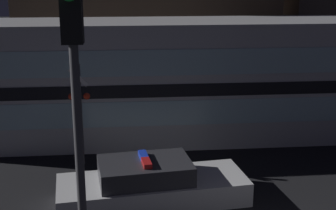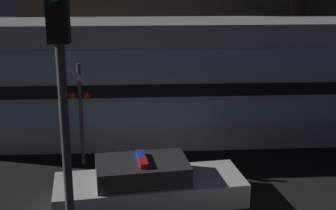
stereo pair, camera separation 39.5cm
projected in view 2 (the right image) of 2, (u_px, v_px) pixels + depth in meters
train at (181, 80)px, 16.48m from camera, size 14.99×3.15×4.15m
police_car at (148, 185)px, 12.01m from camera, size 4.99×2.26×1.24m
crossing_signal_far at (80, 108)px, 14.04m from camera, size 0.64×0.27×3.14m
traffic_light_corner at (63, 104)px, 6.86m from camera, size 0.30×0.46×5.63m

